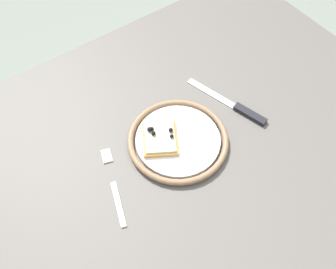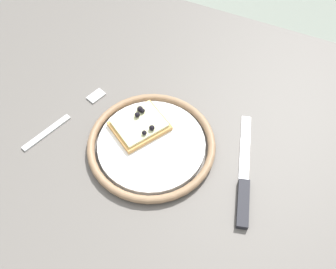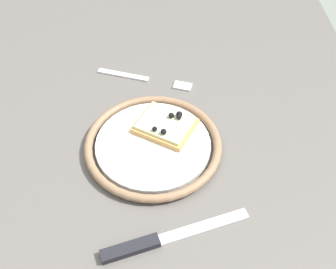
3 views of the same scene
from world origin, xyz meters
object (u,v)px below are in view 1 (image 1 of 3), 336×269
at_px(fork, 114,185).
at_px(plate, 178,140).
at_px(knife, 240,109).
at_px(dining_table, 191,168).
at_px(pizza_slice_near, 160,138).

bearing_deg(fork, plate, 2.87).
bearing_deg(knife, fork, 179.46).
relative_size(dining_table, plate, 4.86).
distance_m(plate, knife, 0.19).
distance_m(dining_table, plate, 0.10).
xyz_separation_m(plate, fork, (-0.19, -0.01, -0.01)).
bearing_deg(pizza_slice_near, knife, -9.40).
xyz_separation_m(pizza_slice_near, fork, (-0.15, -0.03, -0.02)).
bearing_deg(fork, knife, -0.54).
bearing_deg(pizza_slice_near, plate, -33.93).
height_order(plate, fork, plate).
distance_m(dining_table, fork, 0.22).
bearing_deg(knife, plate, 176.07).
bearing_deg(dining_table, fork, 170.70).
height_order(dining_table, fork, fork).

